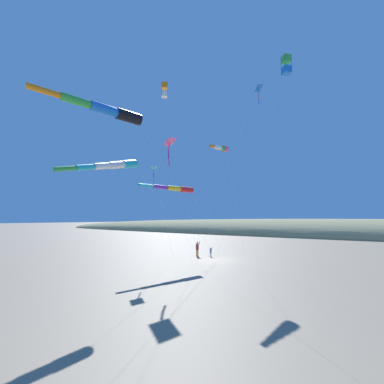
{
  "coord_description": "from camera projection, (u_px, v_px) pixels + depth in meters",
  "views": [
    {
      "loc": [
        -27.46,
        -15.65,
        4.9
      ],
      "look_at": [
        -6.39,
        -0.85,
        7.53
      ],
      "focal_mm": 24.33,
      "sensor_mm": 36.0,
      "label": 1
    }
  ],
  "objects": [
    {
      "name": "kite_windsock_yellow_midlevel",
      "position": [
        112.0,
        165.0,
        19.02
      ],
      "size": [
        20.29,
        3.53,
        9.71
      ],
      "color": "#1EB7C6",
      "rests_on": "ground_plane"
    },
    {
      "name": "person_adult_flyer",
      "position": [
        197.0,
        248.0,
        33.96
      ],
      "size": [
        0.6,
        0.68,
        1.92
      ],
      "color": "gold",
      "rests_on": "ground_plane"
    },
    {
      "name": "ground_plane",
      "position": [
        217.0,
        260.0,
        30.8
      ],
      "size": [
        600.0,
        600.0,
        0.0
      ],
      "primitive_type": "plane",
      "color": "gray"
    },
    {
      "name": "kite_delta_orange_high_right",
      "position": [
        169.0,
        142.0,
        28.05
      ],
      "size": [
        10.35,
        2.03,
        13.64
      ],
      "color": "#EF4C93",
      "rests_on": "ground_plane"
    },
    {
      "name": "kite_box_long_streamer_left",
      "position": [
        165.0,
        90.0,
        31.74
      ],
      "size": [
        3.83,
        3.27,
        21.42
      ],
      "color": "orange",
      "rests_on": "ground_plane"
    },
    {
      "name": "kite_windsock_small_distant",
      "position": [
        175.0,
        188.0,
        30.85
      ],
      "size": [
        10.99,
        4.69,
        8.78
      ],
      "color": "red",
      "rests_on": "ground_plane"
    },
    {
      "name": "kite_delta_long_streamer_right",
      "position": [
        257.0,
        91.0,
        20.49
      ],
      "size": [
        6.8,
        11.42,
        15.34
      ],
      "color": "blue",
      "rests_on": "ground_plane"
    },
    {
      "name": "kite_windsock_blue_topmost",
      "position": [
        106.0,
        110.0,
        19.1
      ],
      "size": [
        19.13,
        2.65,
        13.26
      ],
      "color": "black",
      "rests_on": "ground_plane"
    },
    {
      "name": "person_child_green_jacket",
      "position": [
        211.0,
        252.0,
        33.63
      ],
      "size": [
        0.33,
        0.4,
        1.18
      ],
      "color": "silver",
      "rests_on": "ground_plane"
    },
    {
      "name": "kite_windsock_checkered_midright",
      "position": [
        221.0,
        148.0,
        26.6
      ],
      "size": [
        8.99,
        0.95,
        12.53
      ],
      "color": "#EF4C93",
      "rests_on": "ground_plane"
    },
    {
      "name": "dune_ridge_grassy",
      "position": [
        311.0,
        235.0,
        75.57
      ],
      "size": [
        28.0,
        240.0,
        9.63
      ],
      "primitive_type": "ellipsoid",
      "color": "#938E60",
      "rests_on": "ground_plane"
    },
    {
      "name": "kite_delta_black_fish_shape",
      "position": [
        154.0,
        168.0,
        28.52
      ],
      "size": [
        6.11,
        2.15,
        10.66
      ],
      "color": "#1EB7C6",
      "rests_on": "ground_plane"
    },
    {
      "name": "kite_box_green_low_center",
      "position": [
        286.0,
        65.0,
        27.65
      ],
      "size": [
        2.8,
        10.62,
        22.2
      ],
      "color": "green",
      "rests_on": "ground_plane"
    }
  ]
}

